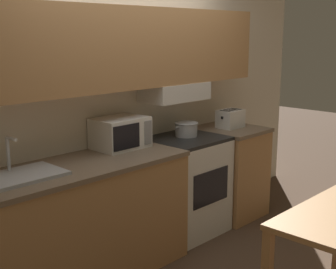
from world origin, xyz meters
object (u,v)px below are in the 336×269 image
cooking_pot (186,129)px  microwave (120,133)px  stove_range (185,185)px  sink_basin (20,175)px  toaster (230,119)px

cooking_pot → microwave: bearing=172.4°
stove_range → cooking_pot: size_ratio=3.08×
microwave → sink_basin: sink_basin is taller
cooking_pot → microwave: size_ratio=0.68×
stove_range → microwave: size_ratio=2.10×
stove_range → microwave: (-0.66, 0.13, 0.58)m
stove_range → sink_basin: bearing=-179.4°
stove_range → sink_basin: sink_basin is taller
cooking_pot → toaster: toaster is taller
cooking_pot → sink_basin: sink_basin is taller
microwave → stove_range: bearing=-11.4°
stove_range → toaster: bearing=-1.1°
stove_range → cooking_pot: bearing=38.3°
cooking_pot → sink_basin: size_ratio=0.53×
stove_range → toaster: size_ratio=3.32×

